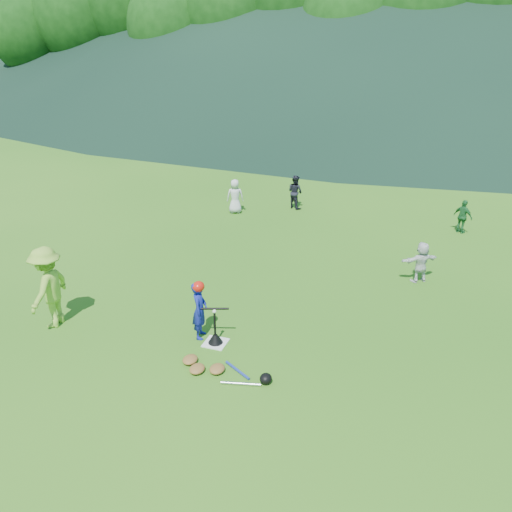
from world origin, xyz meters
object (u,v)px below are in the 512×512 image
Objects in this scene: batter_child at (200,310)px; batting_tee at (215,338)px; fielder_a at (235,196)px; home_plate at (216,343)px; adult_coach at (49,287)px; equipment_pile at (217,369)px; fielder_b at (295,192)px; fielder_c at (463,217)px; fielder_d at (421,262)px.

batter_child is 0.64m from batting_tee.
batter_child is 1.02× the size of fielder_a.
home_plate is at bearing -122.27° from batter_child.
fielder_a is at bearing 166.74° from adult_coach.
batting_tee is 0.96m from equipment_pile.
adult_coach reaches higher than batter_child.
fielder_b is at bearing 94.98° from batting_tee.
equipment_pile is (3.97, -0.42, -0.82)m from adult_coach.
batting_tee is (2.64, -7.89, -0.47)m from fielder_a.
fielder_c is 9.67m from batting_tee.
home_plate is 0.37× the size of fielder_a.
fielder_b reaches higher than batting_tee.
fielder_b is 6.61m from fielder_d.
fielder_a is at bearing 109.19° from equipment_pile.
adult_coach is at bearing 173.97° from equipment_pile.
home_plate is 0.96m from equipment_pile.
fielder_a is at bearing 108.52° from home_plate.
adult_coach reaches higher than fielder_c.
home_plate is 3.70m from adult_coach.
batter_child reaches higher than fielder_b.
fielder_c is (4.85, 8.36, 0.53)m from home_plate.
fielder_a is 2.21m from fielder_b.
fielder_a is 8.33m from batting_tee.
fielder_d is 6.17m from equipment_pile.
fielder_d is at bearing 48.85° from home_plate.
fielder_a reaches higher than fielder_c.
batter_child reaches higher than fielder_c.
fielder_b is at bearing 27.10° from fielder_c.
fielder_b is at bearing -81.69° from fielder_d.
home_plate is 0.12m from batting_tee.
adult_coach is 1.68× the size of fielder_d.
fielder_b is at bearing 156.85° from adult_coach.
fielder_c is at bearing 64.26° from equipment_pile.
fielder_d is at bearing 129.15° from fielder_a.
fielder_c is (7.50, 0.47, -0.07)m from fielder_a.
fielder_d reaches higher than home_plate.
fielder_a is at bearing -64.44° from fielder_d.
batting_tee is at bearing 115.01° from equipment_pile.
fielder_c is at bearing -159.08° from fielder_b.
batting_tee is at bearing 87.02° from fielder_a.
fielder_a is (-2.25, 7.75, -0.02)m from batter_child.
fielder_b is 10.05m from equipment_pile.
home_plate is 9.68m from fielder_c.
fielder_b reaches higher than fielder_c.
adult_coach is 9.95m from fielder_b.
batting_tee is (0.00, 0.00, 0.12)m from home_plate.
fielder_c is (5.65, -0.74, -0.07)m from fielder_b.
adult_coach is 1.48× the size of fielder_a.
batter_child is 1.02× the size of fielder_b.
home_plate is at bearing 123.38° from fielder_b.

